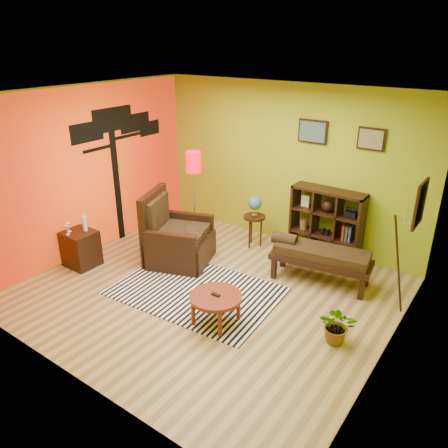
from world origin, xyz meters
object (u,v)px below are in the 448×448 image
Objects in this scene: bench at (318,255)px; side_cabinet at (81,248)px; armchair at (176,241)px; globe_table at (255,209)px; floor_lamp at (194,171)px; potted_plant at (337,329)px; coffee_table at (216,299)px; cube_shelf at (327,224)px.

side_cabinet is at bearing -152.33° from bench.
armchair is 0.80× the size of bench.
globe_table is 0.60× the size of bench.
floor_lamp reaches higher than potted_plant.
side_cabinet is 2.97m from globe_table.
armchair reaches higher than bench.
armchair is 2.55× the size of potted_plant.
side_cabinet is at bearing -123.26° from floor_lamp.
coffee_table is at bearing -32.65° from armchair.
armchair is 1.37× the size of side_cabinet.
globe_table is at bearing 109.94° from coffee_table.
cube_shelf is (1.20, 0.34, -0.11)m from globe_table.
globe_table is 1.93× the size of potted_plant.
cube_shelf is 0.77× the size of bench.
globe_table is (-0.81, 2.23, 0.36)m from coffee_table.
side_cabinet reaches higher than bench.
bench is (2.28, 0.13, -0.95)m from floor_lamp.
floor_lamp is 2.39m from cube_shelf.
armchair is 2.32m from bench.
potted_plant is (4.17, 0.54, -0.11)m from side_cabinet.
side_cabinet is 3.78m from bench.
potted_plant is at bearing -62.61° from cube_shelf.
armchair is 0.72× the size of floor_lamp.
side_cabinet is at bearing -172.55° from potted_plant.
coffee_table is at bearing -159.53° from potted_plant.
armchair is 3.06m from potted_plant.
floor_lamp is 3.53× the size of potted_plant.
cube_shelf is 2.46× the size of potted_plant.
coffee_table is at bearing -98.63° from cube_shelf.
side_cabinet is 4.05m from cube_shelf.
potted_plant is at bearing 7.45° from side_cabinet.
bench is at bearing 27.67° from side_cabinet.
cube_shelf reaches higher than potted_plant.
bench is at bearing 3.17° from floor_lamp.
floor_lamp is (1.07, 1.63, 1.09)m from side_cabinet.
side_cabinet reaches higher than coffee_table.
armchair reaches higher than potted_plant.
cube_shelf reaches higher than globe_table.
coffee_table is 2.72m from side_cabinet.
globe_table is at bearing 161.53° from bench.
bench is (2.20, 0.74, 0.08)m from armchair.
cube_shelf is (0.39, 2.57, 0.24)m from coffee_table.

